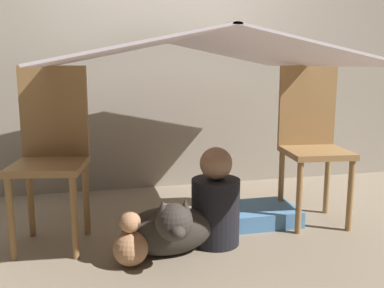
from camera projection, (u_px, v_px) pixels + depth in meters
name	position (u px, v px, depth m)	size (l,w,h in m)	color
ground_plane	(201.00, 248.00, 2.32)	(8.80, 8.80, 0.00)	gray
wall_back	(161.00, 30.00, 3.31)	(7.00, 0.05, 2.50)	gray
chair_left	(51.00, 149.00, 2.33)	(0.43, 0.43, 0.98)	olive
chair_right	(312.00, 138.00, 2.69)	(0.41, 0.41, 0.98)	olive
sheet_canopy	(192.00, 50.00, 2.34)	(1.57, 1.50, 0.17)	silver
person_front	(216.00, 203.00, 2.36)	(0.27, 0.27, 0.55)	black
dog	(169.00, 229.00, 2.19)	(0.48, 0.42, 0.36)	#332D28
floor_cushion	(260.00, 214.00, 2.71)	(0.44, 0.35, 0.10)	#4C7FB2
plush_toy	(130.00, 244.00, 2.11)	(0.18, 0.18, 0.28)	tan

